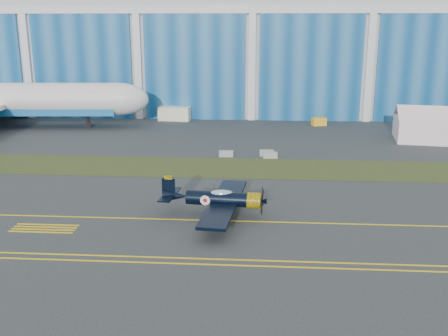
# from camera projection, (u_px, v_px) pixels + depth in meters

# --- Properties ---
(ground) EXTENTS (260.00, 260.00, 0.00)m
(ground) POSITION_uv_depth(u_px,v_px,m) (242.00, 204.00, 55.02)
(ground) COLOR #33393B
(ground) RESTS_ON ground
(grass_median) EXTENTS (260.00, 10.00, 0.02)m
(grass_median) POSITION_uv_depth(u_px,v_px,m) (246.00, 168.00, 68.46)
(grass_median) COLOR #475128
(grass_median) RESTS_ON ground
(hangar) EXTENTS (220.00, 45.70, 30.00)m
(hangar) POSITION_uv_depth(u_px,v_px,m) (254.00, 38.00, 119.97)
(hangar) COLOR silver
(hangar) RESTS_ON ground
(taxiway_centreline) EXTENTS (200.00, 0.20, 0.02)m
(taxiway_centreline) POSITION_uv_depth(u_px,v_px,m) (240.00, 221.00, 50.21)
(taxiway_centreline) COLOR yellow
(taxiway_centreline) RESTS_ON ground
(edge_line_near) EXTENTS (80.00, 0.20, 0.02)m
(edge_line_near) POSITION_uv_depth(u_px,v_px,m) (235.00, 265.00, 41.08)
(edge_line_near) COLOR yellow
(edge_line_near) RESTS_ON ground
(edge_line_far) EXTENTS (80.00, 0.20, 0.02)m
(edge_line_far) POSITION_uv_depth(u_px,v_px,m) (235.00, 260.00, 42.04)
(edge_line_far) COLOR yellow
(edge_line_far) RESTS_ON ground
(hold_short_ladder) EXTENTS (6.00, 2.40, 0.02)m
(hold_short_ladder) POSITION_uv_depth(u_px,v_px,m) (44.00, 228.00, 48.46)
(hold_short_ladder) COLOR yellow
(hold_short_ladder) RESTS_ON ground
(warbird) EXTENTS (12.90, 15.05, 4.15)m
(warbird) POSITION_uv_depth(u_px,v_px,m) (218.00, 199.00, 51.08)
(warbird) COLOR black
(warbird) RESTS_ON ground
(tent) EXTENTS (13.20, 10.40, 5.64)m
(tent) POSITION_uv_depth(u_px,v_px,m) (435.00, 123.00, 83.80)
(tent) COLOR white
(tent) RESTS_ON ground
(shipping_container) EXTENTS (6.27, 3.03, 2.62)m
(shipping_container) POSITION_uv_depth(u_px,v_px,m) (175.00, 114.00, 101.47)
(shipping_container) COLOR white
(shipping_container) RESTS_ON ground
(tug) EXTENTS (2.79, 2.12, 1.44)m
(tug) POSITION_uv_depth(u_px,v_px,m) (319.00, 122.00, 96.61)
(tug) COLOR yellow
(tug) RESTS_ON ground
(barrier_a) EXTENTS (2.02, 0.65, 0.90)m
(barrier_a) POSITION_uv_depth(u_px,v_px,m) (226.00, 154.00, 74.10)
(barrier_a) COLOR #8F9799
(barrier_a) RESTS_ON ground
(barrier_b) EXTENTS (2.01, 0.63, 0.90)m
(barrier_b) POSITION_uv_depth(u_px,v_px,m) (267.00, 153.00, 74.52)
(barrier_b) COLOR #919A98
(barrier_b) RESTS_ON ground
(barrier_c) EXTENTS (2.05, 0.80, 0.90)m
(barrier_c) POSITION_uv_depth(u_px,v_px,m) (270.00, 155.00, 73.28)
(barrier_c) COLOR #9E9E98
(barrier_c) RESTS_ON ground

